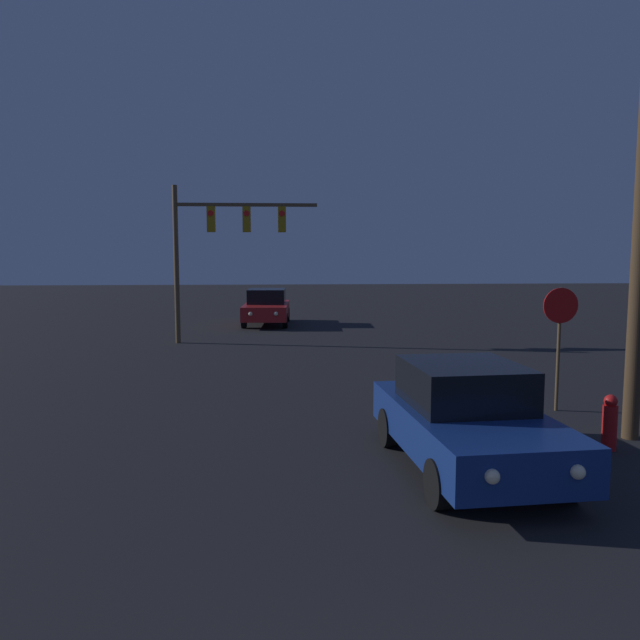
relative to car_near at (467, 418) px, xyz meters
name	(u,v)px	position (x,y,z in m)	size (l,w,h in m)	color
car_near	(467,418)	(0.00, 0.00, 0.00)	(2.21, 4.37, 1.59)	navy
car_far	(267,307)	(-3.29, 18.97, 0.00)	(2.13, 4.34, 1.59)	#B21E1E
traffic_signal_mast	(219,235)	(-4.84, 13.51, 3.07)	(5.09, 0.30, 5.58)	brown
stop_sign	(560,325)	(2.91, 3.27, 0.99)	(0.72, 0.07, 2.54)	brown
fire_hydrant	(610,423)	(2.64, 0.74, -0.33)	(0.24, 0.24, 0.93)	red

